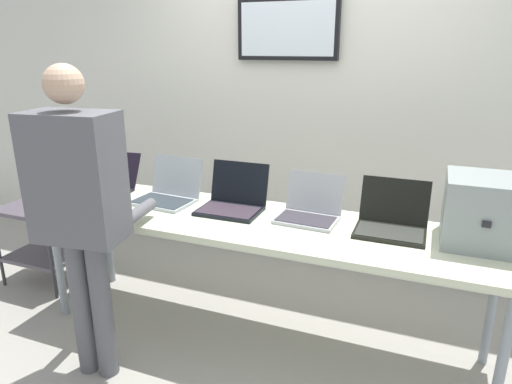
{
  "coord_description": "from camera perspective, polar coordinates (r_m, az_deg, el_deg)",
  "views": [
    {
      "loc": [
        0.9,
        -2.31,
        1.77
      ],
      "look_at": [
        -0.06,
        0.14,
        0.92
      ],
      "focal_mm": 31.79,
      "sensor_mm": 36.0,
      "label": 1
    }
  ],
  "objects": [
    {
      "name": "ground",
      "position": [
        3.06,
        0.09,
        -17.91
      ],
      "size": [
        8.0,
        8.0,
        0.04
      ],
      "primitive_type": "cube",
      "color": "#9C988F"
    },
    {
      "name": "back_wall",
      "position": [
        3.58,
        6.82,
        11.83
      ],
      "size": [
        8.0,
        0.11,
        2.78
      ],
      "color": "silver",
      "rests_on": "ground"
    },
    {
      "name": "workbench",
      "position": [
        2.68,
        0.1,
        -4.62
      ],
      "size": [
        2.85,
        0.7,
        0.8
      ],
      "color": "beige",
      "rests_on": "ground"
    },
    {
      "name": "equipment_box",
      "position": [
        2.57,
        26.69,
        -2.15
      ],
      "size": [
        0.38,
        0.39,
        0.35
      ],
      "color": "gray",
      "rests_on": "workbench"
    },
    {
      "name": "laptop_station_0",
      "position": [
        3.34,
        -18.29,
        1.05
      ],
      "size": [
        0.4,
        0.41,
        0.25
      ],
      "color": "black",
      "rests_on": "workbench"
    },
    {
      "name": "laptop_station_1",
      "position": [
        3.03,
        -10.97,
        0.05
      ],
      "size": [
        0.4,
        0.36,
        0.27
      ],
      "color": "#ACB5BA",
      "rests_on": "workbench"
    },
    {
      "name": "laptop_station_2",
      "position": [
        2.82,
        -2.89,
        -1.0
      ],
      "size": [
        0.38,
        0.34,
        0.28
      ],
      "color": "black",
      "rests_on": "workbench"
    },
    {
      "name": "laptop_station_3",
      "position": [
        2.69,
        6.77,
        -2.14
      ],
      "size": [
        0.36,
        0.32,
        0.25
      ],
      "color": "#AAADB2",
      "rests_on": "workbench"
    },
    {
      "name": "laptop_station_4",
      "position": [
        2.6,
        16.69,
        -3.44
      ],
      "size": [
        0.37,
        0.33,
        0.27
      ],
      "color": "black",
      "rests_on": "workbench"
    },
    {
      "name": "person",
      "position": [
        2.46,
        -21.32,
        -0.94
      ],
      "size": [
        0.49,
        0.63,
        1.7
      ],
      "color": "#58585E",
      "rests_on": "ground"
    },
    {
      "name": "coffee_mug",
      "position": [
        2.86,
        -17.92,
        -1.95
      ],
      "size": [
        0.08,
        0.08,
        0.09
      ],
      "color": "white",
      "rests_on": "workbench"
    },
    {
      "name": "storage_cart",
      "position": [
        3.86,
        -25.19,
        -4.53
      ],
      "size": [
        0.56,
        0.44,
        0.62
      ],
      "color": "#4E4651",
      "rests_on": "ground"
    }
  ]
}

